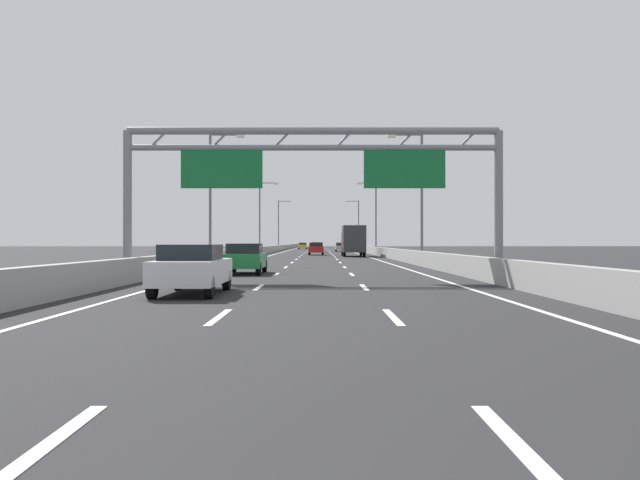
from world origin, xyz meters
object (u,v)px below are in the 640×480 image
object	(u,v)px
sign_gantry	(314,164)
orange_car	(318,247)
streetlamp_left_distant	(280,222)
silver_car	(342,247)
streetlamp_right_far	(375,213)
box_truck	(354,240)
white_car	(193,268)
red_car	(317,249)
green_car	(246,258)
streetlamp_left_far	(262,213)
streetlamp_right_mid	(419,189)
streetlamp_right_distant	(358,222)
streetlamp_left_mid	(214,189)
yellow_car	(303,246)

from	to	relation	value
sign_gantry	orange_car	bearing A→B (deg)	90.09
streetlamp_left_distant	silver_car	bearing A→B (deg)	-63.47
streetlamp_right_far	streetlamp_left_distant	world-z (taller)	same
silver_car	orange_car	size ratio (longest dim) A/B	1.12
box_truck	white_car	bearing A→B (deg)	-98.16
streetlamp_right_far	red_car	bearing A→B (deg)	-128.37
sign_gantry	green_car	xyz separation A→B (m)	(-3.35, 4.66, -4.05)
streetlamp_left_far	streetlamp_left_distant	size ratio (longest dim) A/B	1.00
orange_car	streetlamp_right_mid	bearing A→B (deg)	-81.43
streetlamp_right_distant	silver_car	bearing A→B (deg)	-99.85
streetlamp_right_distant	sign_gantry	bearing A→B (deg)	-94.26
streetlamp_left_distant	streetlamp_right_distant	size ratio (longest dim) A/B	1.00
silver_car	orange_car	xyz separation A→B (m)	(-3.73, -7.07, 0.03)
streetlamp_left_mid	sign_gantry	bearing A→B (deg)	-70.13
streetlamp_right_far	white_car	distance (m)	69.45
white_car	silver_car	bearing A→B (deg)	85.26
red_car	box_truck	xyz separation A→B (m)	(4.01, -7.51, 0.99)
silver_car	box_truck	distance (m)	34.76
red_car	box_truck	bearing A→B (deg)	-61.91
white_car	yellow_car	size ratio (longest dim) A/B	1.08
orange_car	box_truck	bearing A→B (deg)	-81.88
streetlamp_left_mid	streetlamp_right_far	xyz separation A→B (m)	(14.93, 39.77, 0.00)
yellow_car	white_car	bearing A→B (deg)	-90.07
box_truck	silver_car	bearing A→B (deg)	90.37
green_car	orange_car	bearing A→B (deg)	87.20
streetlamp_left_mid	streetlamp_left_distant	world-z (taller)	same
white_car	box_truck	distance (m)	51.79
streetlamp_right_mid	streetlamp_left_far	bearing A→B (deg)	110.58
streetlamp_right_far	streetlamp_right_distant	size ratio (longest dim) A/B	1.00
streetlamp_left_far	orange_car	size ratio (longest dim) A/B	2.26
yellow_car	box_truck	xyz separation A→B (m)	(7.19, -69.52, 1.03)
streetlamp_left_mid	streetlamp_right_distant	distance (m)	80.93
yellow_car	streetlamp_left_far	bearing A→B (deg)	-94.49
streetlamp_left_far	green_car	size ratio (longest dim) A/B	2.13
green_car	sign_gantry	bearing A→B (deg)	-54.24
streetlamp_right_distant	streetlamp_left_mid	bearing A→B (deg)	-100.63
orange_car	box_truck	xyz separation A→B (m)	(3.95, -27.67, 0.98)
streetlamp_left_mid	white_car	size ratio (longest dim) A/B	2.12
streetlamp_right_distant	silver_car	size ratio (longest dim) A/B	2.02
streetlamp_right_mid	streetlamp_right_far	world-z (taller)	same
red_car	box_truck	world-z (taller)	box_truck
streetlamp_right_mid	streetlamp_left_far	size ratio (longest dim) A/B	1.00
sign_gantry	streetlamp_right_mid	world-z (taller)	streetlamp_right_mid
green_car	silver_car	bearing A→B (deg)	84.58
orange_car	streetlamp_left_mid	bearing A→B (deg)	-98.32
streetlamp_right_distant	red_car	size ratio (longest dim) A/B	2.07
streetlamp_left_mid	streetlamp_right_distant	size ratio (longest dim) A/B	1.00
streetlamp_left_far	streetlamp_right_distant	world-z (taller)	same
streetlamp_left_distant	green_car	xyz separation A→B (m)	(4.11, -95.54, -4.64)
white_car	yellow_car	world-z (taller)	white_car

